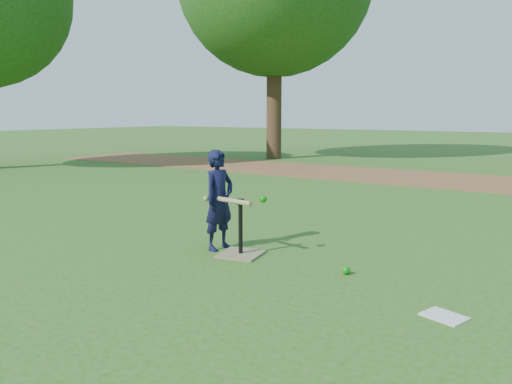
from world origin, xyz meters
The scene contains 7 objects.
ground centered at (0.00, 0.00, 0.00)m, with size 80.00×80.00×0.00m, color #285116.
dirt_strip centered at (0.00, 7.50, 0.01)m, with size 24.00×3.00×0.01m, color brown.
child centered at (-0.56, -0.02, 0.56)m, with size 0.41×0.27×1.12m, color black.
wiffle_ball_ground centered at (1.00, -0.07, 0.04)m, with size 0.08×0.08×0.08m, color #0B810E.
clipboard centered at (2.02, -0.60, 0.01)m, with size 0.30×0.23×0.01m, color silver.
batting_tee centered at (-0.22, -0.09, 0.11)m, with size 0.50×0.50×0.61m.
swing_action centered at (-0.30, -0.09, 0.60)m, with size 0.72×0.23×0.10m.
Camera 1 is at (2.81, -4.34, 1.52)m, focal length 35.00 mm.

